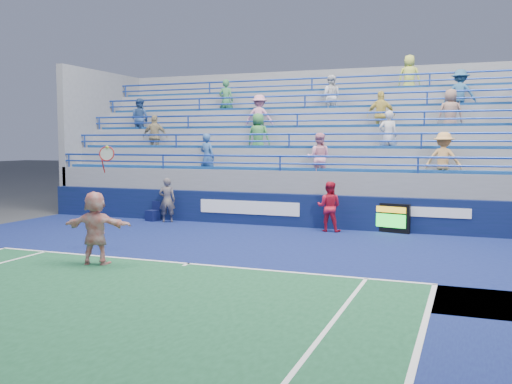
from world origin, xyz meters
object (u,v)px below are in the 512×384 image
at_px(line_judge, 167,200).
at_px(ball_girl, 329,207).
at_px(tennis_player, 96,228).
at_px(serve_speed_board, 389,218).
at_px(judge_chair, 153,215).

height_order(line_judge, ball_girl, ball_girl).
bearing_deg(tennis_player, ball_girl, 59.76).
bearing_deg(line_judge, ball_girl, 157.32).
bearing_deg(tennis_player, serve_speed_board, 51.47).
bearing_deg(serve_speed_board, line_judge, -176.76).
height_order(serve_speed_board, tennis_player, tennis_player).
bearing_deg(judge_chair, tennis_player, -69.20).
bearing_deg(ball_girl, line_judge, -1.31).
bearing_deg(serve_speed_board, tennis_player, -128.53).
distance_m(judge_chair, tennis_player, 7.30).
bearing_deg(tennis_player, judge_chair, 110.80).
xyz_separation_m(serve_speed_board, judge_chair, (-8.25, -0.32, -0.24)).
xyz_separation_m(judge_chair, line_judge, (0.65, -0.11, 0.56)).
height_order(serve_speed_board, ball_girl, ball_girl).
bearing_deg(line_judge, judge_chair, -32.27).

